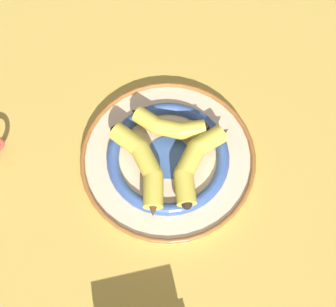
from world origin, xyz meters
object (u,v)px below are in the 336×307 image
object	(u,v)px
decorative_bowl	(168,158)
banana_b	(195,161)
banana_c	(143,165)
banana_a	(167,126)

from	to	relation	value
decorative_bowl	banana_b	xyz separation A→B (m)	(0.06, 0.02, 0.04)
decorative_bowl	banana_b	distance (m)	0.07
decorative_bowl	banana_c	bearing A→B (deg)	-101.30
banana_b	banana_c	size ratio (longest dim) A/B	0.95
decorative_bowl	banana_a	bearing A→B (deg)	135.21
banana_c	decorative_bowl	bearing A→B (deg)	-81.07
decorative_bowl	banana_a	world-z (taller)	banana_a
decorative_bowl	banana_a	xyz separation A→B (m)	(-0.04, 0.04, 0.04)
decorative_bowl	banana_a	size ratio (longest dim) A/B	2.35
banana_a	banana_c	world-z (taller)	banana_c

